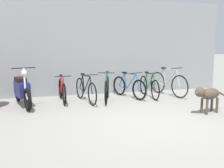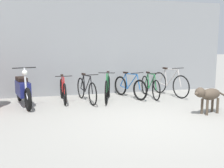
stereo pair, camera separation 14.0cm
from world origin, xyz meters
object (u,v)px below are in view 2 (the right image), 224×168
at_px(motorcycle, 23,90).
at_px(bicycle_5, 169,84).
at_px(bicycle_2, 108,89).
at_px(stray_dog, 208,95).
at_px(bicycle_1, 86,90).
at_px(bicycle_0, 63,90).
at_px(bicycle_4, 150,86).
at_px(bicycle_3, 130,87).

bearing_deg(motorcycle, bicycle_5, 79.26).
bearing_deg(bicycle_2, stray_dog, 61.62).
height_order(bicycle_1, bicycle_5, bicycle_5).
distance_m(bicycle_0, bicycle_4, 2.68).
bearing_deg(bicycle_1, stray_dog, 41.98).
bearing_deg(bicycle_2, motorcycle, -72.13).
bearing_deg(bicycle_1, bicycle_3, 89.83).
bearing_deg(bicycle_5, motorcycle, -101.80).
bearing_deg(bicycle_3, bicycle_4, 61.80).
xyz_separation_m(bicycle_5, motorcycle, (-4.45, -0.23, 0.05)).
distance_m(bicycle_1, bicycle_3, 1.41).
relative_size(bicycle_1, stray_dog, 1.63).
bearing_deg(bicycle_5, stray_dog, -18.61).
distance_m(bicycle_0, bicycle_1, 0.68).
distance_m(bicycle_0, bicycle_5, 3.37).
bearing_deg(bicycle_4, bicycle_1, -83.76).
height_order(bicycle_0, bicycle_5, bicycle_5).
xyz_separation_m(bicycle_1, bicycle_2, (0.62, -0.02, 0.01)).
relative_size(bicycle_3, bicycle_4, 0.94).
distance_m(bicycle_4, bicycle_5, 0.70).
bearing_deg(bicycle_2, bicycle_0, -82.69).
relative_size(bicycle_0, bicycle_3, 1.03).
height_order(bicycle_0, bicycle_2, bicycle_2).
height_order(motorcycle, stray_dog, motorcycle).
relative_size(bicycle_1, bicycle_2, 1.06).
bearing_deg(bicycle_0, motorcycle, -78.76).
bearing_deg(bicycle_4, bicycle_3, -95.91).
xyz_separation_m(bicycle_2, stray_dog, (1.95, -2.04, 0.11)).
height_order(bicycle_1, stray_dog, bicycle_1).
xyz_separation_m(bicycle_0, bicycle_2, (1.27, -0.23, 0.04)).
height_order(bicycle_3, motorcycle, motorcycle).
bearing_deg(motorcycle, bicycle_0, 88.68).
bearing_deg(bicycle_5, bicycle_4, -98.54).
height_order(bicycle_0, bicycle_4, bicycle_4).
relative_size(bicycle_0, bicycle_4, 0.97).
xyz_separation_m(bicycle_4, bicycle_5, (0.70, 0.08, 0.05)).
bearing_deg(bicycle_1, motorcycle, -98.50).
height_order(bicycle_5, motorcycle, motorcycle).
xyz_separation_m(bicycle_3, bicycle_5, (1.33, -0.02, 0.05)).
bearing_deg(bicycle_0, bicycle_2, 78.32).
distance_m(bicycle_4, motorcycle, 3.76).
relative_size(bicycle_1, bicycle_4, 1.03).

